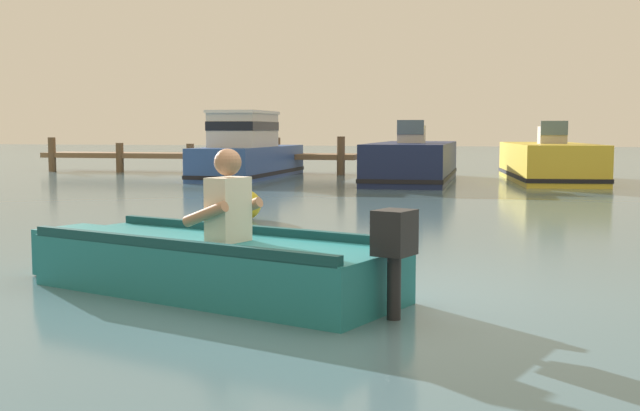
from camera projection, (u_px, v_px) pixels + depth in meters
name	position (u px, v px, depth m)	size (l,w,h in m)	color
ground_plane	(327.00, 288.00, 6.78)	(120.00, 120.00, 0.00)	slate
wooden_dock	(199.00, 156.00, 25.39)	(10.33, 1.64, 1.15)	brown
rowboat_with_person	(208.00, 263.00, 6.56)	(3.63, 2.10, 1.19)	#1E727A
moored_boat_blue	(248.00, 153.00, 22.26)	(1.70, 5.72, 1.86)	#2D519E
moored_boat_navy	(413.00, 163.00, 20.80)	(2.03, 6.04, 1.59)	#19234C
moored_boat_yellow	(549.00, 163.00, 20.86)	(2.59, 5.78, 1.57)	gold
mooring_buoy	(246.00, 205.00, 11.95)	(0.44, 0.44, 0.44)	yellow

